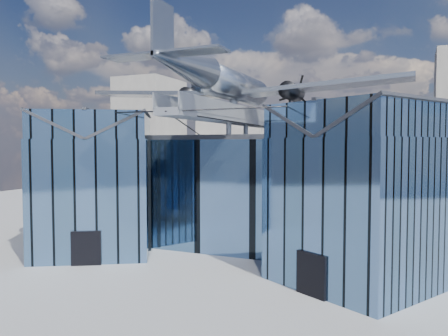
% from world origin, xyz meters
% --- Properties ---
extents(ground_plane, '(120.00, 120.00, 0.00)m').
position_xyz_m(ground_plane, '(0.00, 0.00, 0.00)').
color(ground_plane, gray).
extents(museum, '(32.88, 24.50, 17.60)m').
position_xyz_m(museum, '(0.00, 5.82, 5.54)').
color(museum, '#4D729E').
rests_on(museum, ground).
extents(bg_towers, '(77.00, 24.50, 26.00)m').
position_xyz_m(bg_towers, '(1.45, 50.49, 10.01)').
color(bg_towers, gray).
rests_on(bg_towers, ground).
extents(tree_side_w, '(4.08, 4.08, 5.66)m').
position_xyz_m(tree_side_w, '(-20.21, 2.71, 3.83)').
color(tree_side_w, '#311D13').
rests_on(tree_side_w, ground).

